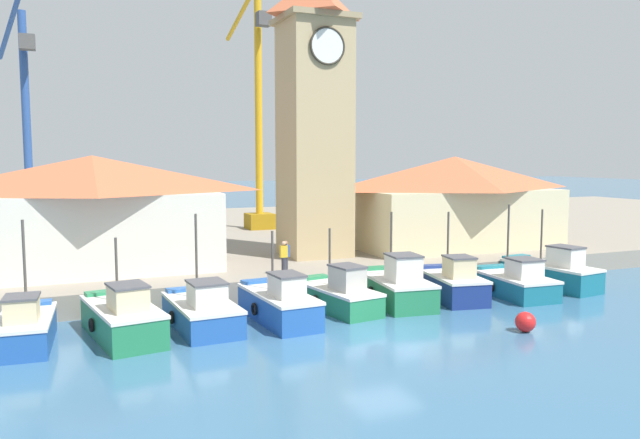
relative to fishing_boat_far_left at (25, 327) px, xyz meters
name	(u,v)px	position (x,y,z in m)	size (l,w,h in m)	color
ground_plane	(381,336)	(12.09, -3.77, -0.69)	(300.00, 300.00, 0.00)	#386689
quay_wharf	(213,237)	(12.09, 23.10, -0.16)	(120.00, 40.00, 1.05)	gray
fishing_boat_far_left	(25,327)	(0.00, 0.00, 0.00)	(2.07, 4.28, 4.43)	#2356A8
fishing_boat_left_outer	(123,318)	(3.25, -0.23, 0.07)	(2.78, 5.24, 3.65)	#237A4C
fishing_boat_left_inner	(202,311)	(6.22, -0.03, 0.00)	(2.39, 4.91, 4.42)	#2356A8
fishing_boat_mid_left	(279,303)	(9.31, -0.24, 0.05)	(2.14, 5.05, 3.62)	#2356A8
fishing_boat_center	(338,294)	(12.28, 0.54, 0.00)	(2.54, 4.93, 3.52)	#237A4C
fishing_boat_mid_right	(396,287)	(15.19, 0.53, 0.11)	(2.70, 5.02, 4.14)	#237A4C
fishing_boat_right_inner	(452,284)	(18.05, 0.30, 0.06)	(2.64, 4.50, 4.07)	navy
fishing_boat_right_outer	(514,282)	(21.24, -0.21, -0.03)	(2.47, 4.58, 4.36)	#196B7F
fishing_boat_far_right	(551,273)	(24.30, 0.62, 0.08)	(2.57, 5.27, 3.96)	#196B7F
clock_tower	(314,112)	(14.64, 8.91, 8.43)	(3.96, 3.96, 17.09)	tan
warehouse_left	(94,213)	(2.81, 8.32, 3.26)	(12.13, 5.71, 5.66)	silver
warehouse_right	(454,201)	(23.94, 8.70, 3.23)	(12.85, 6.74, 5.62)	beige
port_crane_near	(27,148)	(-0.66, 24.98, 6.59)	(3.17, 9.69, 17.05)	navy
port_crane_far	(258,134)	(15.71, 23.09, 7.75)	(2.00, 9.95, 18.87)	#976E11
mooring_buoy	(525,322)	(17.45, -5.35, -0.30)	(0.77, 0.77, 0.77)	red
dock_worker_near_tower	(284,257)	(10.99, 3.89, 1.21)	(0.34, 0.22, 1.62)	#33333D
dock_worker_along_quay	(286,257)	(11.13, 4.00, 1.21)	(0.34, 0.22, 1.62)	#33333D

